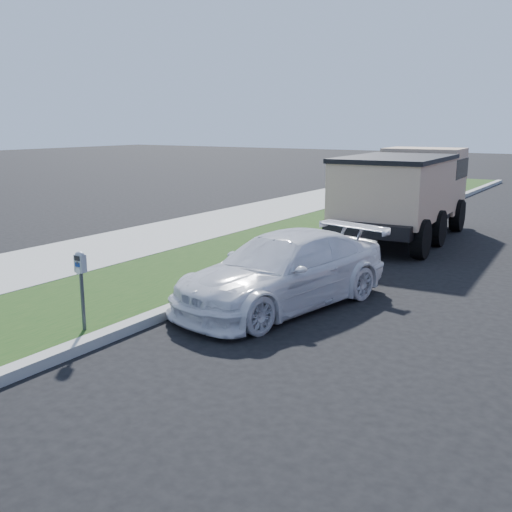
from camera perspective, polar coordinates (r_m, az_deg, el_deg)
The scene contains 5 objects.
ground at distance 8.41m, azimuth 4.43°, elevation -9.05°, with size 120.00×120.00×0.00m, color black.
streetside at distance 13.18m, azimuth -13.03°, elevation -1.05°, with size 6.12×50.00×0.15m.
parking_meter at distance 8.96m, azimuth -16.33°, elevation -1.63°, with size 0.16×0.11×1.19m.
white_wagon at distance 10.28m, azimuth 2.69°, elevation -1.35°, with size 1.75×4.30×1.25m, color white.
dump_truck at distance 16.88m, azimuth 14.09°, elevation 6.20°, with size 2.73×6.19×2.37m.
Camera 1 is at (3.66, -6.91, 3.09)m, focal length 42.00 mm.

